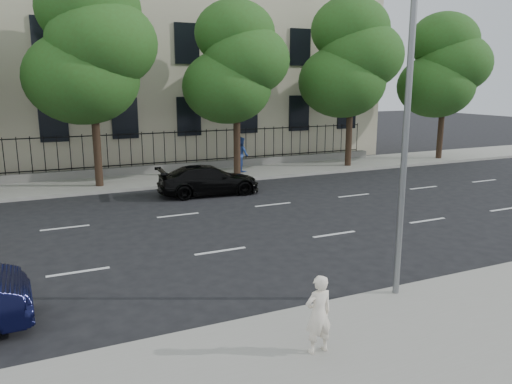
# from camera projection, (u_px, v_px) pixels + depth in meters

# --- Properties ---
(ground) EXTENTS (120.00, 120.00, 0.00)m
(ground) POSITION_uv_depth(u_px,v_px,m) (256.00, 281.00, 12.55)
(ground) COLOR black
(ground) RESTS_ON ground
(near_sidewalk) EXTENTS (60.00, 4.00, 0.15)m
(near_sidewalk) POSITION_uv_depth(u_px,v_px,m) (348.00, 355.00, 8.99)
(near_sidewalk) COLOR gray
(near_sidewalk) RESTS_ON ground
(far_sidewalk) EXTENTS (60.00, 4.00, 0.15)m
(far_sidewalk) POSITION_uv_depth(u_px,v_px,m) (139.00, 181.00, 24.96)
(far_sidewalk) COLOR gray
(far_sidewalk) RESTS_ON ground
(lane_markings) EXTENTS (49.60, 4.62, 0.01)m
(lane_markings) POSITION_uv_depth(u_px,v_px,m) (197.00, 231.00, 16.77)
(lane_markings) COLOR silver
(lane_markings) RESTS_ON ground
(masonry_building) EXTENTS (34.60, 12.11, 18.50)m
(masonry_building) POSITION_uv_depth(u_px,v_px,m) (102.00, 15.00, 30.97)
(masonry_building) COLOR beige
(masonry_building) RESTS_ON ground
(iron_fence) EXTENTS (30.00, 0.50, 2.20)m
(iron_fence) POSITION_uv_depth(u_px,v_px,m) (132.00, 165.00, 26.34)
(iron_fence) COLOR slate
(iron_fence) RESTS_ON far_sidewalk
(street_light) EXTENTS (0.25, 3.32, 8.05)m
(street_light) POSITION_uv_depth(u_px,v_px,m) (393.00, 70.00, 10.90)
(street_light) COLOR slate
(street_light) RESTS_ON near_sidewalk
(tree_c) EXTENTS (5.89, 5.50, 9.80)m
(tree_c) POSITION_uv_depth(u_px,v_px,m) (91.00, 48.00, 22.23)
(tree_c) COLOR #382619
(tree_c) RESTS_ON far_sidewalk
(tree_d) EXTENTS (5.34, 4.94, 8.84)m
(tree_d) POSITION_uv_depth(u_px,v_px,m) (236.00, 63.00, 25.21)
(tree_d) COLOR #382619
(tree_d) RESTS_ON far_sidewalk
(tree_e) EXTENTS (5.71, 5.31, 9.46)m
(tree_e) POSITION_uv_depth(u_px,v_px,m) (351.00, 59.00, 27.99)
(tree_e) COLOR #382619
(tree_e) RESTS_ON far_sidewalk
(tree_f) EXTENTS (5.52, 5.12, 9.01)m
(tree_f) POSITION_uv_depth(u_px,v_px,m) (444.00, 66.00, 30.92)
(tree_f) COLOR #382619
(tree_f) RESTS_ON far_sidewalk
(black_sedan) EXTENTS (4.64, 2.16, 1.31)m
(black_sedan) POSITION_uv_depth(u_px,v_px,m) (209.00, 180.00, 22.12)
(black_sedan) COLOR black
(black_sedan) RESTS_ON ground
(woman_near) EXTENTS (0.54, 0.36, 1.46)m
(woman_near) POSITION_uv_depth(u_px,v_px,m) (318.00, 314.00, 8.83)
(woman_near) COLOR white
(woman_near) RESTS_ON near_sidewalk
(pedestrian_far) EXTENTS (0.81, 0.99, 1.88)m
(pedestrian_far) POSITION_uv_depth(u_px,v_px,m) (241.00, 154.00, 26.98)
(pedestrian_far) COLOR #294795
(pedestrian_far) RESTS_ON far_sidewalk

